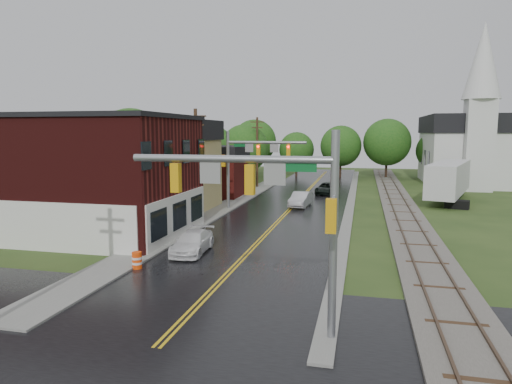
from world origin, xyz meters
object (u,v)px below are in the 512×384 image
(tree_left_b, at_px, (132,145))
(brick_building, at_px, (84,175))
(church, at_px, (466,142))
(tree_left_a, at_px, (56,155))
(suv_dark, at_px, (327,189))
(sedan_silver, at_px, (301,200))
(utility_pole_b, at_px, (196,162))
(tree_left_c, at_px, (194,153))
(tree_left_e, at_px, (245,150))
(construction_barrel, at_px, (137,260))
(pickup_white, at_px, (193,242))
(traffic_signal_far, at_px, (250,156))
(utility_pole_c, at_px, (257,151))
(semi_trailer, at_px, (449,178))
(traffic_signal_near, at_px, (271,195))

(tree_left_b, bearing_deg, brick_building, -72.39)
(church, xyz_separation_m, tree_left_a, (-39.85, -31.84, -0.72))
(suv_dark, xyz_separation_m, sedan_silver, (-1.72, -9.56, 0.06))
(brick_building, relative_size, tree_left_b, 1.48)
(utility_pole_b, distance_m, tree_left_c, 19.24)
(tree_left_e, distance_m, suv_dark, 13.76)
(tree_left_a, relative_size, construction_barrel, 9.60)
(tree_left_a, height_order, pickup_white, tree_left_a)
(traffic_signal_far, bearing_deg, tree_left_c, 128.82)
(utility_pole_c, xyz_separation_m, tree_left_c, (-7.05, -4.10, -0.21))
(traffic_signal_far, relative_size, tree_left_c, 0.96)
(utility_pole_c, relative_size, sedan_silver, 2.07)
(tree_left_e, bearing_deg, utility_pole_b, -85.10)
(brick_building, relative_size, tree_left_e, 1.75)
(semi_trailer, bearing_deg, traffic_signal_near, -108.50)
(tree_left_a, bearing_deg, traffic_signal_far, 17.30)
(semi_trailer, bearing_deg, tree_left_e, 159.76)
(utility_pole_c, relative_size, tree_left_c, 1.18)
(sedan_silver, bearing_deg, construction_barrel, -98.25)
(utility_pole_b, relative_size, tree_left_e, 1.10)
(utility_pole_b, distance_m, tree_left_e, 23.99)
(pickup_white, bearing_deg, tree_left_c, 107.47)
(tree_left_c, bearing_deg, traffic_signal_near, -65.44)
(traffic_signal_far, height_order, construction_barrel, traffic_signal_far)
(tree_left_e, bearing_deg, sedan_silver, -59.06)
(utility_pole_b, distance_m, tree_left_b, 14.87)
(tree_left_c, bearing_deg, suv_dark, -1.87)
(tree_left_b, xyz_separation_m, pickup_white, (14.65, -20.25, -5.08))
(suv_dark, relative_size, semi_trailer, 0.36)
(pickup_white, height_order, semi_trailer, semi_trailer)
(suv_dark, height_order, sedan_silver, sedan_silver)
(church, relative_size, construction_barrel, 22.15)
(sedan_silver, bearing_deg, traffic_signal_near, -78.15)
(construction_barrel, bearing_deg, traffic_signal_near, -35.63)
(construction_barrel, bearing_deg, tree_left_e, 95.97)
(church, distance_m, tree_left_a, 51.01)
(utility_pole_b, height_order, tree_left_e, utility_pole_b)
(semi_trailer, bearing_deg, church, 73.95)
(church, bearing_deg, suv_dark, -140.57)
(sedan_silver, height_order, construction_barrel, sedan_silver)
(traffic_signal_far, bearing_deg, brick_building, -126.92)
(church, relative_size, utility_pole_b, 2.22)
(utility_pole_b, distance_m, pickup_white, 11.70)
(sedan_silver, bearing_deg, utility_pole_c, 124.52)
(suv_dark, bearing_deg, utility_pole_b, -112.48)
(traffic_signal_far, bearing_deg, construction_barrel, -94.26)
(utility_pole_c, height_order, tree_left_e, utility_pole_c)
(sedan_silver, relative_size, pickup_white, 0.99)
(traffic_signal_near, distance_m, semi_trailer, 37.03)
(tree_left_a, xyz_separation_m, suv_dark, (22.37, 17.47, -4.46))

